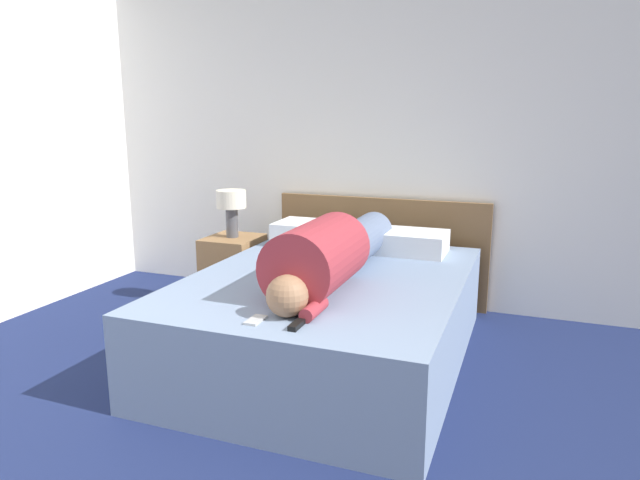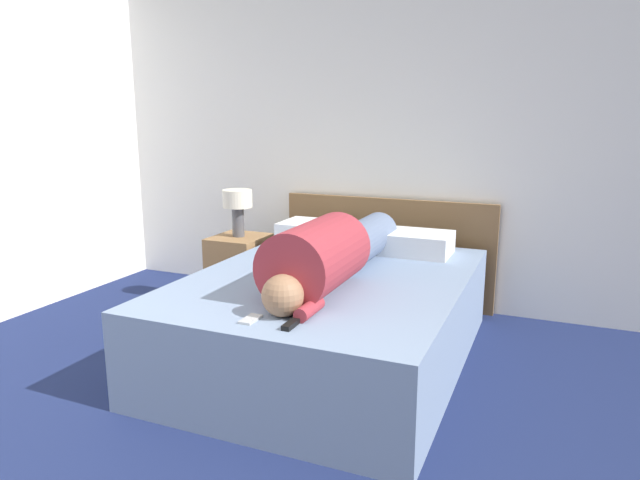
{
  "view_description": "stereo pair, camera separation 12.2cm",
  "coord_description": "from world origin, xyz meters",
  "px_view_note": "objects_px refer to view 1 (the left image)",
  "views": [
    {
      "loc": [
        1.29,
        -0.94,
        1.47
      ],
      "look_at": [
        0.18,
        2.01,
        0.78
      ],
      "focal_mm": 32.0,
      "sensor_mm": 36.0,
      "label": 1
    },
    {
      "loc": [
        1.4,
        -0.9,
        1.47
      ],
      "look_at": [
        0.18,
        2.01,
        0.78
      ],
      "focal_mm": 32.0,
      "sensor_mm": 36.0,
      "label": 2
    }
  ],
  "objects_px": {
    "bed": "(329,317)",
    "nightstand": "(234,272)",
    "table_lamp": "(231,204)",
    "cell_phone": "(255,320)",
    "tv_remote": "(298,324)",
    "pillow_second": "(409,242)",
    "pillow_near_headboard": "(313,233)",
    "person_lying": "(332,253)"
  },
  "relations": [
    {
      "from": "nightstand",
      "to": "table_lamp",
      "type": "distance_m",
      "value": 0.53
    },
    {
      "from": "bed",
      "to": "nightstand",
      "type": "height_order",
      "value": "nightstand"
    },
    {
      "from": "tv_remote",
      "to": "pillow_near_headboard",
      "type": "bearing_deg",
      "value": 109.01
    },
    {
      "from": "nightstand",
      "to": "tv_remote",
      "type": "bearing_deg",
      "value": -51.85
    },
    {
      "from": "pillow_second",
      "to": "person_lying",
      "type": "bearing_deg",
      "value": -107.11
    },
    {
      "from": "person_lying",
      "to": "cell_phone",
      "type": "bearing_deg",
      "value": -98.71
    },
    {
      "from": "table_lamp",
      "to": "tv_remote",
      "type": "height_order",
      "value": "table_lamp"
    },
    {
      "from": "pillow_near_headboard",
      "to": "tv_remote",
      "type": "bearing_deg",
      "value": -70.99
    },
    {
      "from": "pillow_second",
      "to": "bed",
      "type": "bearing_deg",
      "value": -113.38
    },
    {
      "from": "tv_remote",
      "to": "cell_phone",
      "type": "xyz_separation_m",
      "value": [
        -0.21,
        -0.01,
        -0.01
      ]
    },
    {
      "from": "nightstand",
      "to": "person_lying",
      "type": "bearing_deg",
      "value": -35.41
    },
    {
      "from": "table_lamp",
      "to": "person_lying",
      "type": "relative_size",
      "value": 0.22
    },
    {
      "from": "bed",
      "to": "nightstand",
      "type": "xyz_separation_m",
      "value": [
        -1.02,
        0.65,
        0.01
      ]
    },
    {
      "from": "person_lying",
      "to": "pillow_near_headboard",
      "type": "xyz_separation_m",
      "value": [
        -0.45,
        0.86,
        -0.09
      ]
    },
    {
      "from": "table_lamp",
      "to": "pillow_second",
      "type": "distance_m",
      "value": 1.36
    },
    {
      "from": "pillow_near_headboard",
      "to": "cell_phone",
      "type": "bearing_deg",
      "value": -78.09
    },
    {
      "from": "table_lamp",
      "to": "cell_phone",
      "type": "xyz_separation_m",
      "value": [
        0.96,
        -1.51,
        -0.28
      ]
    },
    {
      "from": "bed",
      "to": "pillow_second",
      "type": "xyz_separation_m",
      "value": [
        0.32,
        0.75,
        0.34
      ]
    },
    {
      "from": "person_lying",
      "to": "tv_remote",
      "type": "distance_m",
      "value": 0.75
    },
    {
      "from": "person_lying",
      "to": "cell_phone",
      "type": "distance_m",
      "value": 0.77
    },
    {
      "from": "bed",
      "to": "cell_phone",
      "type": "height_order",
      "value": "cell_phone"
    },
    {
      "from": "bed",
      "to": "tv_remote",
      "type": "distance_m",
      "value": 0.91
    },
    {
      "from": "pillow_near_headboard",
      "to": "tv_remote",
      "type": "xyz_separation_m",
      "value": [
        0.55,
        -1.59,
        -0.07
      ]
    },
    {
      "from": "bed",
      "to": "pillow_second",
      "type": "distance_m",
      "value": 0.88
    },
    {
      "from": "pillow_second",
      "to": "cell_phone",
      "type": "height_order",
      "value": "pillow_second"
    },
    {
      "from": "pillow_near_headboard",
      "to": "pillow_second",
      "type": "height_order",
      "value": "pillow_near_headboard"
    },
    {
      "from": "cell_phone",
      "to": "table_lamp",
      "type": "bearing_deg",
      "value": 122.62
    },
    {
      "from": "person_lying",
      "to": "cell_phone",
      "type": "xyz_separation_m",
      "value": [
        -0.11,
        -0.74,
        -0.16
      ]
    },
    {
      "from": "bed",
      "to": "person_lying",
      "type": "height_order",
      "value": "person_lying"
    },
    {
      "from": "table_lamp",
      "to": "cell_phone",
      "type": "height_order",
      "value": "table_lamp"
    },
    {
      "from": "person_lying",
      "to": "table_lamp",
      "type": "bearing_deg",
      "value": 144.59
    },
    {
      "from": "table_lamp",
      "to": "person_lying",
      "type": "distance_m",
      "value": 1.33
    },
    {
      "from": "tv_remote",
      "to": "cell_phone",
      "type": "relative_size",
      "value": 1.15
    },
    {
      "from": "nightstand",
      "to": "cell_phone",
      "type": "relative_size",
      "value": 4.32
    },
    {
      "from": "tv_remote",
      "to": "nightstand",
      "type": "bearing_deg",
      "value": 128.15
    },
    {
      "from": "bed",
      "to": "tv_remote",
      "type": "height_order",
      "value": "tv_remote"
    },
    {
      "from": "person_lying",
      "to": "pillow_near_headboard",
      "type": "bearing_deg",
      "value": 117.61
    },
    {
      "from": "nightstand",
      "to": "person_lying",
      "type": "height_order",
      "value": "person_lying"
    },
    {
      "from": "pillow_second",
      "to": "tv_remote",
      "type": "distance_m",
      "value": 1.6
    },
    {
      "from": "bed",
      "to": "cell_phone",
      "type": "distance_m",
      "value": 0.9
    },
    {
      "from": "nightstand",
      "to": "table_lamp",
      "type": "relative_size",
      "value": 1.56
    },
    {
      "from": "bed",
      "to": "table_lamp",
      "type": "bearing_deg",
      "value": 147.62
    }
  ]
}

